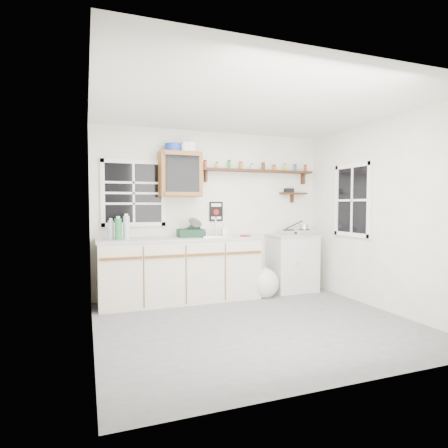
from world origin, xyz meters
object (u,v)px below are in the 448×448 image
object	(u,v)px
spice_shelf	(258,171)
upper_cabinet	(180,174)
main_cabinet	(181,269)
dish_rack	(192,231)
hotplate	(296,232)
right_cabinet	(292,262)

from	to	relation	value
spice_shelf	upper_cabinet	bearing A→B (deg)	-176.88
main_cabinet	upper_cabinet	xyz separation A→B (m)	(0.03, 0.14, 1.36)
main_cabinet	dish_rack	bearing A→B (deg)	8.12
main_cabinet	hotplate	distance (m)	1.96
right_cabinet	dish_rack	distance (m)	1.76
upper_cabinet	spice_shelf	world-z (taller)	upper_cabinet
right_cabinet	spice_shelf	world-z (taller)	spice_shelf
main_cabinet	right_cabinet	xyz separation A→B (m)	(1.83, 0.03, -0.01)
main_cabinet	upper_cabinet	distance (m)	1.37
upper_cabinet	hotplate	distance (m)	2.07
spice_shelf	dish_rack	xyz separation A→B (m)	(-1.14, -0.19, -0.92)
spice_shelf	hotplate	size ratio (longest dim) A/B	3.21
spice_shelf	hotplate	distance (m)	1.16
right_cabinet	hotplate	distance (m)	0.50
dish_rack	hotplate	world-z (taller)	dish_rack
dish_rack	hotplate	bearing A→B (deg)	1.03
right_cabinet	upper_cabinet	world-z (taller)	upper_cabinet
main_cabinet	right_cabinet	size ratio (longest dim) A/B	2.54
right_cabinet	upper_cabinet	xyz separation A→B (m)	(-1.80, 0.12, 1.37)
right_cabinet	dish_rack	bearing A→B (deg)	-179.95
upper_cabinet	spice_shelf	size ratio (longest dim) A/B	0.34
spice_shelf	hotplate	xyz separation A→B (m)	(0.59, -0.21, -0.98)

